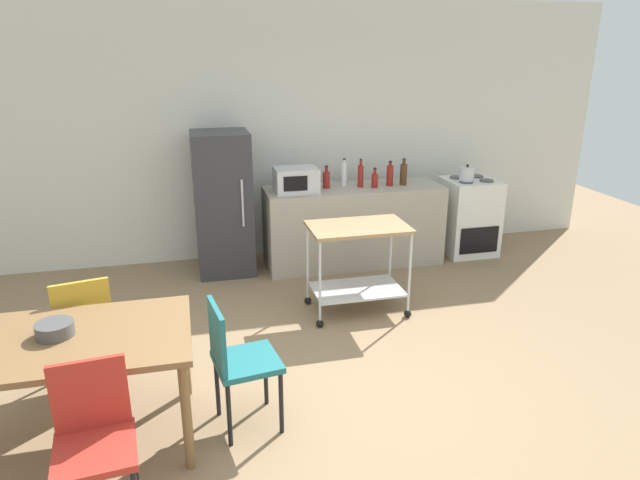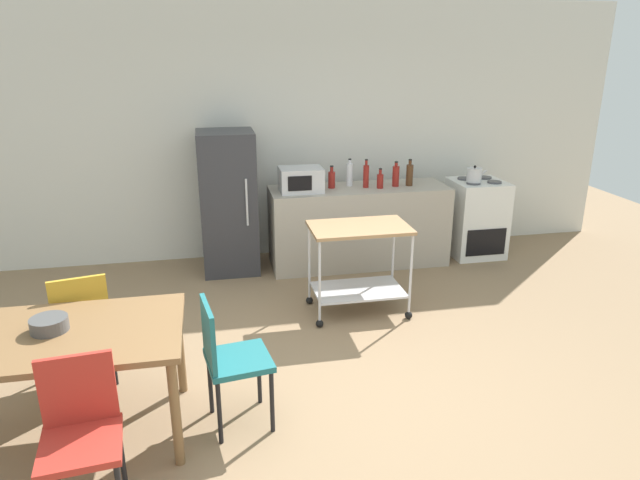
{
  "view_description": "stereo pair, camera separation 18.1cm",
  "coord_description": "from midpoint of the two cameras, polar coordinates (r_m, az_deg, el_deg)",
  "views": [
    {
      "loc": [
        -0.94,
        -3.32,
        2.4
      ],
      "look_at": [
        0.17,
        1.2,
        0.8
      ],
      "focal_mm": 31.86,
      "sensor_mm": 36.0,
      "label": 1
    },
    {
      "loc": [
        -0.76,
        -3.36,
        2.4
      ],
      "look_at": [
        0.17,
        1.2,
        0.8
      ],
      "focal_mm": 31.86,
      "sensor_mm": 36.0,
      "label": 2
    }
  ],
  "objects": [
    {
      "name": "refrigerator",
      "position": [
        6.26,
        -8.38,
        3.73
      ],
      "size": [
        0.6,
        0.63,
        1.55
      ],
      "color": "#333338",
      "rests_on": "ground_plane"
    },
    {
      "name": "kitchen_cart",
      "position": [
        5.24,
        4.91,
        -1.48
      ],
      "size": [
        0.91,
        0.57,
        0.85
      ],
      "color": "#A37A51",
      "rests_on": "ground_plane"
    },
    {
      "name": "bottle_wine",
      "position": [
        6.3,
        2.0,
        6.13
      ],
      "size": [
        0.08,
        0.08,
        0.25
      ],
      "color": "maroon",
      "rests_on": "kitchen_counter"
    },
    {
      "name": "kitchen_counter",
      "position": [
        6.49,
        4.69,
        1.42
      ],
      "size": [
        2.0,
        0.64,
        0.9
      ],
      "primitive_type": "cube",
      "color": "#A89E8E",
      "rests_on": "ground_plane"
    },
    {
      "name": "bottle_sparkling_water",
      "position": [
        6.44,
        8.42,
        6.4
      ],
      "size": [
        0.08,
        0.08,
        0.28
      ],
      "color": "maroon",
      "rests_on": "kitchen_counter"
    },
    {
      "name": "chair_mustard",
      "position": [
        4.44,
        -21.68,
        -7.49
      ],
      "size": [
        0.47,
        0.47,
        0.89
      ],
      "rotation": [
        0.0,
        0.0,
        3.35
      ],
      "color": "gold",
      "rests_on": "ground_plane"
    },
    {
      "name": "microwave",
      "position": [
        6.13,
        -1.09,
        6.08
      ],
      "size": [
        0.46,
        0.35,
        0.26
      ],
      "color": "silver",
      "rests_on": "kitchen_counter"
    },
    {
      "name": "dining_table",
      "position": [
        3.82,
        -23.64,
        -9.64
      ],
      "size": [
        1.5,
        0.9,
        0.75
      ],
      "color": "brown",
      "rests_on": "ground_plane"
    },
    {
      "name": "bottle_sesame_oil",
      "position": [
        6.4,
        3.81,
        6.61
      ],
      "size": [
        0.07,
        0.07,
        0.31
      ],
      "color": "silver",
      "rests_on": "kitchen_counter"
    },
    {
      "name": "bottle_vinegar",
      "position": [
        6.49,
        9.78,
        6.5
      ],
      "size": [
        0.08,
        0.08,
        0.3
      ],
      "color": "#4C2D19",
      "rests_on": "kitchen_counter"
    },
    {
      "name": "bottle_soda",
      "position": [
        6.34,
        6.88,
        5.96
      ],
      "size": [
        0.07,
        0.07,
        0.22
      ],
      "color": "maroon",
      "rests_on": "kitchen_counter"
    },
    {
      "name": "ground_plane",
      "position": [
        4.19,
        2.36,
        -15.91
      ],
      "size": [
        12.0,
        12.0,
        0.0
      ],
      "primitive_type": "plane",
      "color": "#8C7051"
    },
    {
      "name": "chair_red",
      "position": [
        3.29,
        -21.41,
        -17.34
      ],
      "size": [
        0.44,
        0.44,
        0.89
      ],
      "rotation": [
        0.0,
        0.0,
        0.11
      ],
      "color": "#B72D23",
      "rests_on": "ground_plane"
    },
    {
      "name": "chair_teal",
      "position": [
        3.74,
        -7.81,
        -11.41
      ],
      "size": [
        0.45,
        0.45,
        0.89
      ],
      "rotation": [
        0.0,
        0.0,
        1.72
      ],
      "color": "#1E666B",
      "rests_on": "ground_plane"
    },
    {
      "name": "kettle",
      "position": [
        6.76,
        15.99,
        6.31
      ],
      "size": [
        0.24,
        0.17,
        0.19
      ],
      "color": "silver",
      "rests_on": "stove_oven"
    },
    {
      "name": "fruit_bowl",
      "position": [
        3.81,
        -24.34,
        -7.76
      ],
      "size": [
        0.22,
        0.22,
        0.09
      ],
      "primitive_type": "cylinder",
      "color": "#4C4C4C",
      "rests_on": "dining_table"
    },
    {
      "name": "bottle_soy_sauce",
      "position": [
        6.34,
        5.47,
        6.44
      ],
      "size": [
        0.06,
        0.06,
        0.32
      ],
      "color": "maroon",
      "rests_on": "kitchen_counter"
    },
    {
      "name": "stove_oven",
      "position": [
        7.03,
        16.09,
        2.14
      ],
      "size": [
        0.6,
        0.61,
        0.92
      ],
      "color": "white",
      "rests_on": "ground_plane"
    },
    {
      "name": "back_wall",
      "position": [
        6.66,
        -4.13,
        10.73
      ],
      "size": [
        8.4,
        0.12,
        2.9
      ],
      "primitive_type": "cube",
      "color": "silver",
      "rests_on": "ground_plane"
    }
  ]
}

